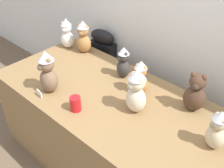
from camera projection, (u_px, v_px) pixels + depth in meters
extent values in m
cube|color=white|center=(172.00, 6.00, 2.22)|extent=(7.00, 0.08, 2.60)
cube|color=olive|center=(112.00, 133.00, 2.33)|extent=(1.98, 0.92, 0.78)
cube|color=black|center=(103.00, 74.00, 3.05)|extent=(0.29, 0.16, 0.78)
ellipsoid|color=black|center=(102.00, 37.00, 2.79)|extent=(0.29, 0.16, 0.15)
ellipsoid|color=#4C3323|center=(194.00, 98.00, 1.93)|extent=(0.18, 0.17, 0.19)
sphere|color=#4C3323|center=(198.00, 82.00, 1.85)|extent=(0.12, 0.12, 0.12)
sphere|color=#4C3323|center=(194.00, 75.00, 1.84)|extent=(0.04, 0.04, 0.04)
sphere|color=#4C3323|center=(204.00, 78.00, 1.81)|extent=(0.04, 0.04, 0.04)
sphere|color=#412E23|center=(196.00, 87.00, 1.82)|extent=(0.05, 0.05, 0.05)
ellipsoid|color=beige|center=(136.00, 99.00, 1.92)|extent=(0.19, 0.17, 0.19)
sphere|color=beige|center=(137.00, 83.00, 1.84)|extent=(0.12, 0.12, 0.12)
sphere|color=beige|center=(134.00, 74.00, 1.84)|extent=(0.04, 0.04, 0.04)
sphere|color=beige|center=(141.00, 80.00, 1.79)|extent=(0.04, 0.04, 0.04)
sphere|color=#ABA08A|center=(131.00, 86.00, 1.82)|extent=(0.05, 0.05, 0.05)
cone|color=silver|center=(137.00, 74.00, 1.80)|extent=(0.12, 0.12, 0.08)
ellipsoid|color=white|center=(68.00, 39.00, 2.71)|extent=(0.16, 0.15, 0.17)
sphere|color=white|center=(66.00, 28.00, 2.64)|extent=(0.10, 0.10, 0.10)
sphere|color=white|center=(63.00, 23.00, 2.63)|extent=(0.04, 0.04, 0.04)
sphere|color=white|center=(69.00, 25.00, 2.61)|extent=(0.04, 0.04, 0.04)
sphere|color=#B4B3AF|center=(64.00, 30.00, 2.61)|extent=(0.04, 0.04, 0.04)
cone|color=silver|center=(66.00, 22.00, 2.60)|extent=(0.10, 0.10, 0.06)
ellipsoid|color=#CCB78E|center=(215.00, 137.00, 1.66)|extent=(0.16, 0.16, 0.16)
sphere|color=#CCB78E|center=(219.00, 123.00, 1.59)|extent=(0.09, 0.09, 0.09)
sphere|color=#CCB78E|center=(218.00, 115.00, 1.59)|extent=(0.04, 0.04, 0.04)
sphere|color=#CCB78E|center=(224.00, 121.00, 1.55)|extent=(0.04, 0.04, 0.04)
sphere|color=#9D8E71|center=(213.00, 125.00, 1.59)|extent=(0.04, 0.04, 0.04)
cone|color=silver|center=(221.00, 115.00, 1.56)|extent=(0.10, 0.10, 0.06)
ellipsoid|color=#383533|center=(123.00, 68.00, 2.29)|extent=(0.15, 0.14, 0.15)
sphere|color=#383533|center=(124.00, 57.00, 2.22)|extent=(0.09, 0.09, 0.09)
sphere|color=#383533|center=(122.00, 51.00, 2.22)|extent=(0.03, 0.03, 0.03)
sphere|color=#383533|center=(126.00, 54.00, 2.18)|extent=(0.03, 0.03, 0.03)
sphere|color=#32302E|center=(119.00, 59.00, 2.21)|extent=(0.04, 0.04, 0.04)
cone|color=silver|center=(124.00, 51.00, 2.19)|extent=(0.10, 0.10, 0.06)
ellipsoid|color=#D17F3D|center=(140.00, 84.00, 2.11)|extent=(0.14, 0.12, 0.16)
sphere|color=#D17F3D|center=(141.00, 71.00, 2.04)|extent=(0.09, 0.09, 0.09)
sphere|color=#D17F3D|center=(138.00, 66.00, 2.03)|extent=(0.04, 0.04, 0.04)
sphere|color=#D17F3D|center=(144.00, 68.00, 2.01)|extent=(0.04, 0.04, 0.04)
sphere|color=#A06536|center=(138.00, 74.00, 2.02)|extent=(0.04, 0.04, 0.04)
cone|color=silver|center=(141.00, 64.00, 2.01)|extent=(0.10, 0.10, 0.06)
ellipsoid|color=#7F6047|center=(49.00, 80.00, 2.11)|extent=(0.18, 0.16, 0.19)
sphere|color=#7F6047|center=(46.00, 64.00, 2.03)|extent=(0.12, 0.12, 0.12)
sphere|color=#7F6047|center=(43.00, 57.00, 2.03)|extent=(0.04, 0.04, 0.04)
sphere|color=#7F6047|center=(48.00, 61.00, 1.98)|extent=(0.04, 0.04, 0.04)
sphere|color=brown|center=(40.00, 67.00, 2.01)|extent=(0.05, 0.05, 0.05)
cone|color=silver|center=(45.00, 56.00, 1.99)|extent=(0.12, 0.12, 0.08)
ellipsoid|color=#B27A42|center=(84.00, 43.00, 2.63)|extent=(0.18, 0.16, 0.18)
sphere|color=#B27A42|center=(83.00, 31.00, 2.55)|extent=(0.11, 0.11, 0.11)
sphere|color=#B27A42|center=(80.00, 26.00, 2.54)|extent=(0.04, 0.04, 0.04)
sphere|color=#B27A42|center=(86.00, 27.00, 2.52)|extent=(0.04, 0.04, 0.04)
sphere|color=olive|center=(81.00, 34.00, 2.52)|extent=(0.04, 0.04, 0.04)
cone|color=silver|center=(83.00, 24.00, 2.52)|extent=(0.11, 0.11, 0.07)
cylinder|color=red|center=(75.00, 104.00, 1.95)|extent=(0.08, 0.08, 0.11)
cube|color=white|center=(39.00, 93.00, 2.10)|extent=(0.07, 0.02, 0.05)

